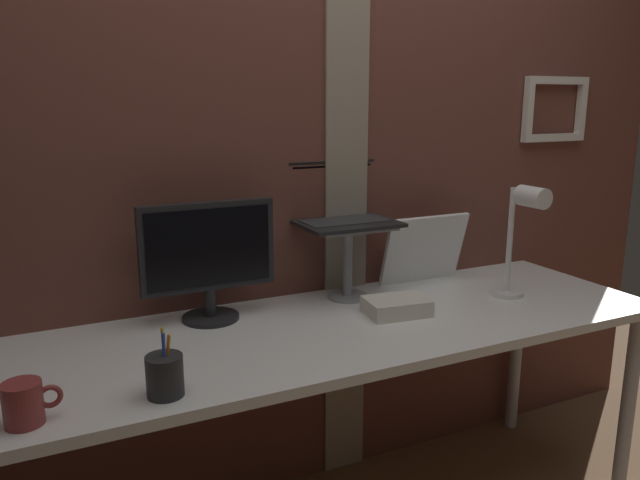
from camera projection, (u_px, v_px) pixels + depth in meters
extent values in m
cube|color=brown|center=(309.00, 139.00, 2.15)|extent=(3.30, 0.12, 2.59)
cube|color=gray|center=(347.00, 139.00, 2.14)|extent=(0.17, 0.01, 2.59)
cube|color=white|center=(558.00, 80.00, 2.49)|extent=(0.33, 0.03, 0.03)
cube|color=white|center=(553.00, 138.00, 2.55)|extent=(0.33, 0.03, 0.03)
cube|color=white|center=(528.00, 110.00, 2.46)|extent=(0.03, 0.03, 0.20)
cube|color=white|center=(581.00, 109.00, 2.58)|extent=(0.03, 0.03, 0.20)
cube|color=white|center=(334.00, 330.00, 1.89)|extent=(2.20, 0.67, 0.03)
cylinder|color=#B2B2B7|center=(628.00, 407.00, 2.17)|extent=(0.05, 0.05, 0.72)
cylinder|color=#B2B2B7|center=(516.00, 351.00, 2.65)|extent=(0.05, 0.05, 0.72)
cylinder|color=black|center=(211.00, 317.00, 1.93)|extent=(0.18, 0.18, 0.01)
cylinder|color=black|center=(210.00, 302.00, 1.92)|extent=(0.04, 0.04, 0.09)
cube|color=black|center=(208.00, 246.00, 1.88)|extent=(0.42, 0.04, 0.28)
cube|color=black|center=(210.00, 248.00, 1.86)|extent=(0.39, 0.00, 0.24)
cylinder|color=gray|center=(347.00, 296.00, 2.14)|extent=(0.14, 0.14, 0.01)
cylinder|color=gray|center=(348.00, 262.00, 2.11)|extent=(0.03, 0.03, 0.24)
cube|color=gray|center=(348.00, 227.00, 2.09)|extent=(0.28, 0.22, 0.01)
cube|color=black|center=(348.00, 224.00, 2.08)|extent=(0.34, 0.23, 0.01)
cube|color=#2D2D30|center=(346.00, 221.00, 2.10)|extent=(0.30, 0.14, 0.00)
cube|color=black|center=(328.00, 187.00, 2.20)|extent=(0.34, 0.08, 0.20)
cube|color=black|center=(329.00, 188.00, 2.19)|extent=(0.31, 0.06, 0.17)
cube|color=white|center=(424.00, 249.00, 2.29)|extent=(0.34, 0.09, 0.27)
cylinder|color=white|center=(506.00, 293.00, 2.17)|extent=(0.12, 0.12, 0.02)
cylinder|color=white|center=(510.00, 240.00, 2.13)|extent=(0.02, 0.02, 0.37)
cylinder|color=white|center=(533.00, 197.00, 2.01)|extent=(0.07, 0.11, 0.07)
cylinder|color=#262628|center=(165.00, 376.00, 1.42)|extent=(0.09, 0.09, 0.10)
cylinder|color=blue|center=(165.00, 363.00, 1.41)|extent=(0.01, 0.01, 0.15)
cylinder|color=yellow|center=(165.00, 360.00, 1.42)|extent=(0.01, 0.01, 0.16)
cylinder|color=orange|center=(167.00, 362.00, 1.43)|extent=(0.03, 0.03, 0.14)
cylinder|color=maroon|center=(23.00, 404.00, 1.30)|extent=(0.08, 0.08, 0.10)
torus|color=maroon|center=(50.00, 396.00, 1.32)|extent=(0.05, 0.01, 0.05)
cube|color=silver|center=(397.00, 306.00, 1.97)|extent=(0.22, 0.16, 0.05)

